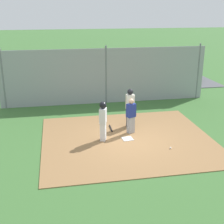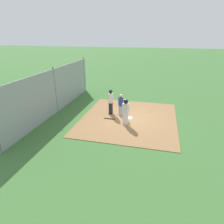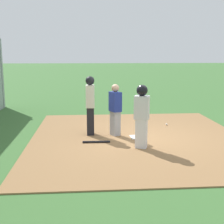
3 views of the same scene
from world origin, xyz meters
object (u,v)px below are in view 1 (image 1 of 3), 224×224
catcher (131,115)px  runner (103,118)px  umpire (130,107)px  baseball_bat (111,128)px  parked_car_dark (101,76)px  home_plate (127,139)px  baseball (170,148)px  parked_car_green (172,73)px

catcher → runner: (1.35, 0.59, 0.16)m
umpire → baseball_bat: bearing=-79.0°
parked_car_dark → baseball_bat: bearing=-93.5°
runner → baseball_bat: size_ratio=2.17×
home_plate → baseball_bat: 1.36m
baseball → parked_car_green: bearing=-111.2°
umpire → baseball_bat: 1.34m
baseball_bat → parked_car_dark: 8.76m
umpire → parked_car_green: umpire is taller
runner → baseball_bat: 1.62m
runner → parked_car_dark: (-1.40, -9.89, -0.40)m
parked_car_green → home_plate: bearing=-127.6°
parked_car_green → parked_car_dark: same height
runner → parked_car_green: (-6.97, -10.17, -0.40)m
catcher → baseball_bat: bearing=-152.0°
home_plate → parked_car_dark: 9.99m
umpire → baseball_bat: umpire is taller
umpire → parked_car_dark: 8.55m
home_plate → parked_car_green: size_ratio=0.10×
parked_car_green → baseball_bat: bearing=-133.2°
home_plate → parked_car_green: (-5.93, -10.25, 0.57)m
umpire → parked_car_dark: (0.09, -8.54, -0.39)m
umpire → parked_car_dark: size_ratio=0.43×
parked_car_green → parked_car_dark: 5.57m
home_plate → baseball_bat: (0.49, -1.27, 0.02)m
runner → baseball_bat: runner is taller
catcher → parked_car_dark: bearing=154.9°
runner → baseball_bat: bearing=85.4°
catcher → home_plate: bearing=-49.6°
home_plate → baseball: (-1.47, 1.26, 0.03)m
baseball_bat → parked_car_dark: size_ratio=0.18×
home_plate → catcher: size_ratio=0.28×
baseball_bat → baseball: bearing=39.5°
catcher → baseball_bat: 1.28m
umpire → baseball_bat: (0.94, 0.15, -0.94)m
home_plate → baseball: 1.93m
umpire → home_plate: bearing=-15.6°
baseball_bat → parked_car_green: parked_car_green is taller
catcher → umpire: bearing=145.0°
catcher → parked_car_dark: (-0.05, -9.30, -0.24)m
baseball_bat → parked_car_green: (-6.42, -8.98, 0.55)m
home_plate → baseball_bat: bearing=-68.8°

